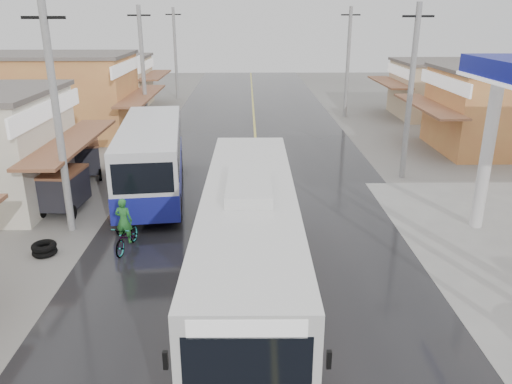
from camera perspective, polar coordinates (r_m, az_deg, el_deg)
The scene contains 11 objects.
road at distance 24.17m, azimuth 0.24°, elevation 1.65°, with size 12.00×90.00×0.02m, color black.
centre_line at distance 24.17m, azimuth 0.24°, elevation 1.68°, with size 0.15×90.00×0.01m, color #D8CC4C.
shopfronts_left at distance 29.78m, azimuth -25.82°, elevation 3.12°, with size 11.00×44.00×5.20m, color #C7B088, non-canonical shape.
utility_poles_left at distance 25.95m, azimuth -15.47°, elevation 2.17°, with size 1.60×50.00×8.00m, color gray, non-canonical shape.
utility_poles_right at distance 25.31m, azimuth 16.30°, elevation 1.65°, with size 1.60×36.00×8.00m, color gray, non-canonical shape.
coach_bus at distance 13.37m, azimuth -0.74°, elevation -6.03°, with size 2.72×11.43×3.56m.
second_bus at distance 22.16m, azimuth -11.83°, elevation 3.91°, with size 3.51×9.35×3.03m.
cyclist at distance 17.23m, azimuth -14.60°, elevation -4.54°, with size 0.91×1.85×1.91m.
tricycle_near at distance 21.20m, azimuth -21.10°, elevation 0.40°, with size 1.63×2.34×1.71m.
tricycle_far at distance 25.55m, azimuth -19.00°, elevation 3.83°, with size 2.07×2.40×1.72m.
tyre_stack at distance 17.97m, azimuth -23.04°, elevation -6.00°, with size 0.80×0.80×0.41m.
Camera 1 is at (-0.52, -7.96, 7.54)m, focal length 35.00 mm.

